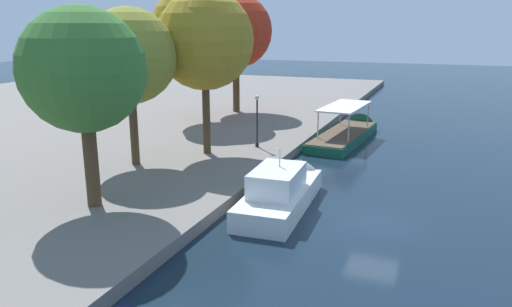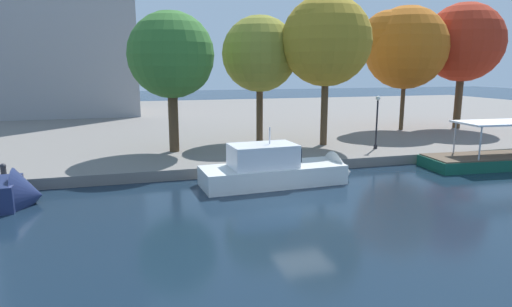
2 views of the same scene
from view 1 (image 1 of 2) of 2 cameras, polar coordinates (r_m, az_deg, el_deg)
The scene contains 9 objects.
ground_plane at distance 24.64m, azimuth 13.76°, elevation -7.83°, with size 220.00×220.00×0.00m, color #142333.
motor_yacht_1 at distance 26.10m, azimuth 3.22°, elevation -4.67°, with size 9.15×3.19×4.27m.
tour_boat_2 at distance 42.03m, azimuth 10.67°, elevation 2.09°, with size 12.62×3.90×4.27m.
lamp_post at distance 35.44m, azimuth 0.13°, elevation 4.11°, with size 0.33×0.33×3.84m.
tree_1 at distance 45.06m, azimuth -6.57°, elevation 13.62°, with size 7.90×7.58×11.42m.
tree_2 at distance 50.49m, azimuth -2.50°, elevation 14.41°, with size 7.40×7.40×11.89m.
tree_3 at distance 33.19m, azimuth -6.54°, elevation 13.65°, with size 6.66×6.88×11.09m.
tree_4 at distance 31.20m, azimuth -14.75°, elevation 11.18°, with size 5.89×5.89×9.83m.
tree_5 at distance 24.31m, azimuth -19.03°, elevation 8.86°, with size 5.89×5.89×9.63m.
Camera 1 is at (-22.66, -2.76, 9.27)m, focal length 34.03 mm.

